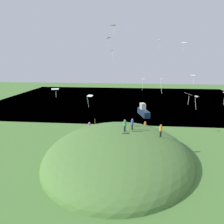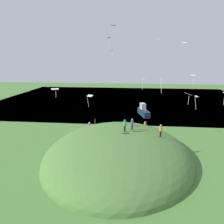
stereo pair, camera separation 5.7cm
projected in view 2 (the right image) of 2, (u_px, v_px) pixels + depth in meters
ground_plane at (114, 131)px, 43.00m from camera, size 160.00×160.00×0.00m
lake_water at (124, 100)px, 75.32m from camera, size 58.23×80.00×0.40m
grass_hill at (118, 156)px, 32.18m from camera, size 25.80×20.31×6.97m
boat_on_lake at (143, 111)px, 54.67m from camera, size 6.22×2.94×3.07m
person_near_shore at (125, 124)px, 31.76m from camera, size 0.53×0.53×1.73m
person_on_hilltop at (161, 129)px, 31.45m from camera, size 0.55×0.55×1.79m
person_walking_path at (132, 123)px, 32.86m from camera, size 0.54×0.54×1.64m
person_watching_kites at (145, 124)px, 44.04m from camera, size 0.44×0.44×1.60m
person_with_child at (89, 125)px, 43.07m from camera, size 0.54×0.54×1.73m
kite_0 at (196, 98)px, 31.70m from camera, size 0.75×0.70×1.99m
kite_1 at (113, 26)px, 35.08m from camera, size 0.60×0.82×1.37m
kite_2 at (55, 89)px, 27.71m from camera, size 0.87×1.04×1.08m
kite_3 at (184, 43)px, 48.40m from camera, size 1.24×1.43×1.81m
kite_4 at (163, 81)px, 27.77m from camera, size 0.67×0.76×1.80m
kite_5 at (159, 40)px, 47.30m from camera, size 0.84×0.68×2.16m
kite_6 at (90, 96)px, 32.87m from camera, size 0.84×0.97×1.77m
kite_7 at (188, 94)px, 34.25m from camera, size 1.19×0.93×1.75m
kite_8 at (108, 38)px, 46.97m from camera, size 1.26×1.03×1.93m
kite_9 at (193, 76)px, 42.01m from camera, size 0.62×0.86×1.66m
kite_10 at (111, 51)px, 35.01m from camera, size 0.77×0.69×1.24m
kite_11 at (143, 80)px, 42.27m from camera, size 0.92×0.72×2.17m
mooring_post at (95, 122)px, 47.26m from camera, size 0.14×0.14×1.20m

